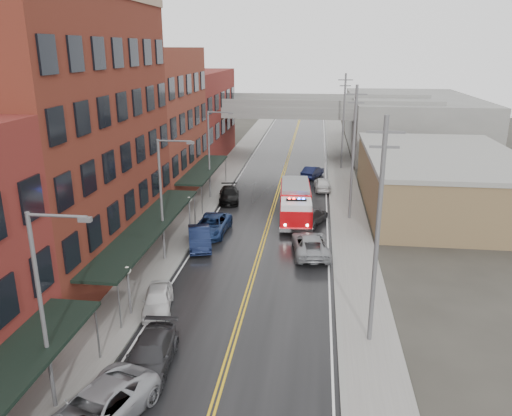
{
  "coord_description": "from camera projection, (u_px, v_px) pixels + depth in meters",
  "views": [
    {
      "loc": [
        4.07,
        -8.76,
        14.95
      ],
      "look_at": [
        -0.52,
        28.07,
        3.0
      ],
      "focal_mm": 35.0,
      "sensor_mm": 36.0,
      "label": 1
    }
  ],
  "objects": [
    {
      "name": "tan_building",
      "position": [
        439.0,
        182.0,
        48.47
      ],
      "size": [
        14.0,
        22.0,
        5.0
      ],
      "primitive_type": "cube",
      "color": "brown",
      "rests_on": "ground"
    },
    {
      "name": "awning_2",
      "position": [
        204.0,
        169.0,
        51.55
      ],
      "size": [
        2.6,
        13.0,
        3.09
      ],
      "color": "black",
      "rests_on": "ground"
    },
    {
      "name": "road",
      "position": [
        265.0,
        235.0,
        41.67
      ],
      "size": [
        11.0,
        160.0,
        0.02
      ],
      "primitive_type": "cube",
      "color": "black",
      "rests_on": "ground"
    },
    {
      "name": "fire_truck",
      "position": [
        295.0,
        202.0,
        44.89
      ],
      "size": [
        3.9,
        8.72,
        3.12
      ],
      "rotation": [
        0.0,
        0.0,
        0.07
      ],
      "color": "#B6080D",
      "rests_on": "ground"
    },
    {
      "name": "parked_car_left_5",
      "position": [
        199.0,
        238.0,
        38.98
      ],
      "size": [
        2.88,
        5.01,
        1.56
      ],
      "primitive_type": "imported",
      "rotation": [
        0.0,
        0.0,
        0.28
      ],
      "color": "#0E1633",
      "rests_on": "ground"
    },
    {
      "name": "brick_building_b",
      "position": [
        60.0,
        140.0,
        33.86
      ],
      "size": [
        9.0,
        20.0,
        18.0
      ],
      "primitive_type": "cube",
      "color": "maroon",
      "rests_on": "ground"
    },
    {
      "name": "utility_pole_0",
      "position": [
        378.0,
        231.0,
        24.72
      ],
      "size": [
        1.8,
        0.24,
        12.0
      ],
      "color": "#59595B",
      "rests_on": "ground"
    },
    {
      "name": "right_far_block",
      "position": [
        410.0,
        123.0,
        76.11
      ],
      "size": [
        18.0,
        30.0,
        8.0
      ],
      "primitive_type": "cube",
      "color": "slate",
      "rests_on": "ground"
    },
    {
      "name": "parked_car_right_3",
      "position": [
        312.0,
        172.0,
        60.09
      ],
      "size": [
        2.83,
        4.51,
        1.4
      ],
      "primitive_type": "imported",
      "rotation": [
        0.0,
        0.0,
        2.8
      ],
      "color": "black",
      "rests_on": "ground"
    },
    {
      "name": "parked_car_left_7",
      "position": [
        229.0,
        195.0,
        50.69
      ],
      "size": [
        2.72,
        5.11,
        1.41
      ],
      "primitive_type": "imported",
      "rotation": [
        0.0,
        0.0,
        0.16
      ],
      "color": "black",
      "rests_on": "ground"
    },
    {
      "name": "globe_lamp_2",
      "position": [
        189.0,
        206.0,
        41.71
      ],
      "size": [
        0.44,
        0.44,
        3.12
      ],
      "color": "#59595B",
      "rests_on": "ground"
    },
    {
      "name": "brick_building_c",
      "position": [
        147.0,
        124.0,
        50.85
      ],
      "size": [
        9.0,
        15.0,
        15.0
      ],
      "primitive_type": "cube",
      "color": "brown",
      "rests_on": "ground"
    },
    {
      "name": "awning_1",
      "position": [
        149.0,
        226.0,
        35.02
      ],
      "size": [
        2.6,
        18.0,
        3.09
      ],
      "color": "black",
      "rests_on": "ground"
    },
    {
      "name": "utility_pole_1",
      "position": [
        353.0,
        151.0,
        43.61
      ],
      "size": [
        1.8,
        0.24,
        12.0
      ],
      "color": "#59595B",
      "rests_on": "ground"
    },
    {
      "name": "street_lamp_0",
      "position": [
        46.0,
        302.0,
        20.07
      ],
      "size": [
        2.64,
        0.22,
        9.0
      ],
      "color": "#59595B",
      "rests_on": "ground"
    },
    {
      "name": "parked_car_right_0",
      "position": [
        310.0,
        244.0,
        37.71
      ],
      "size": [
        3.24,
        5.86,
        1.55
      ],
      "primitive_type": "imported",
      "rotation": [
        0.0,
        0.0,
        3.26
      ],
      "color": "gray",
      "rests_on": "ground"
    },
    {
      "name": "overpass",
      "position": [
        289.0,
        115.0,
        70.06
      ],
      "size": [
        40.0,
        10.0,
        7.5
      ],
      "color": "slate",
      "rests_on": "ground"
    },
    {
      "name": "parked_car_left_6",
      "position": [
        212.0,
        225.0,
        41.79
      ],
      "size": [
        2.82,
        5.64,
        1.53
      ],
      "primitive_type": "imported",
      "rotation": [
        0.0,
        0.0,
        -0.05
      ],
      "color": "navy",
      "rests_on": "ground"
    },
    {
      "name": "parked_car_right_1",
      "position": [
        310.0,
        216.0,
        44.13
      ],
      "size": [
        3.52,
        5.35,
        1.44
      ],
      "primitive_type": "imported",
      "rotation": [
        0.0,
        0.0,
        2.81
      ],
      "color": "#28282B",
      "rests_on": "ground"
    },
    {
      "name": "street_lamp_2",
      "position": [
        211.0,
        149.0,
        50.3
      ],
      "size": [
        2.64,
        0.22,
        9.0
      ],
      "color": "#59595B",
      "rests_on": "ground"
    },
    {
      "name": "parked_car_right_2",
      "position": [
        323.0,
        184.0,
        54.68
      ],
      "size": [
        2.01,
        4.3,
        1.43
      ],
      "primitive_type": "imported",
      "rotation": [
        0.0,
        0.0,
        3.22
      ],
      "color": "silver",
      "rests_on": "ground"
    },
    {
      "name": "parked_car_left_2",
      "position": [
        96.0,
        412.0,
        20.29
      ],
      "size": [
        4.37,
        6.49,
        1.65
      ],
      "primitive_type": "imported",
      "rotation": [
        0.0,
        0.0,
        -0.3
      ],
      "color": "gray",
      "rests_on": "ground"
    },
    {
      "name": "parked_car_left_4",
      "position": [
        158.0,
        300.0,
        29.57
      ],
      "size": [
        2.49,
        4.36,
        1.4
      ],
      "primitive_type": "imported",
      "rotation": [
        0.0,
        0.0,
        0.22
      ],
      "color": "silver",
      "rests_on": "ground"
    },
    {
      "name": "sidewalk_right",
      "position": [
        354.0,
        238.0,
        40.79
      ],
      "size": [
        3.0,
        160.0,
        0.15
      ],
      "primitive_type": "cube",
      "color": "slate",
      "rests_on": "ground"
    },
    {
      "name": "sidewalk_left",
      "position": [
        180.0,
        231.0,
        42.5
      ],
      "size": [
        3.0,
        160.0,
        0.15
      ],
      "primitive_type": "cube",
      "color": "slate",
      "rests_on": "ground"
    },
    {
      "name": "parked_car_left_3",
      "position": [
        151.0,
        355.0,
        24.2
      ],
      "size": [
        2.4,
        5.2,
        1.47
      ],
      "primitive_type": "imported",
      "rotation": [
        0.0,
        0.0,
        0.07
      ],
      "color": "#2B2B2E",
      "rests_on": "ground"
    },
    {
      "name": "globe_lamp_1",
      "position": [
        128.0,
        280.0,
        28.49
      ],
      "size": [
        0.44,
        0.44,
        3.12
      ],
      "color": "#59595B",
      "rests_on": "ground"
    },
    {
      "name": "street_lamp_1",
      "position": [
        164.0,
        193.0,
        35.18
      ],
      "size": [
        2.64,
        0.22,
        9.0
      ],
      "color": "#59595B",
      "rests_on": "ground"
    },
    {
      "name": "curb_left",
      "position": [
        199.0,
        232.0,
        42.31
      ],
      "size": [
        0.3,
        160.0,
        0.15
      ],
      "primitive_type": "cube",
      "color": "gray",
      "rests_on": "ground"
    },
    {
      "name": "brick_building_far",
      "position": [
        190.0,
        117.0,
        67.84
      ],
      "size": [
        9.0,
        20.0,
        12.0
      ],
      "primitive_type": "cube",
      "color": "maroon",
      "rests_on": "ground"
    },
    {
      "name": "utility_pole_2",
      "position": [
        343.0,
        120.0,
        62.51
      ],
      "size": [
        1.8,
        0.24,
        12.0
      ],
      "color": "#59595B",
      "rests_on": "ground"
    },
    {
      "name": "curb_right",
      "position": [
        333.0,
        238.0,
        40.98
      ],
      "size": [
        0.3,
        160.0,
        0.15
      ],
      "primitive_type": "cube",
      "color": "gray",
      "rests_on": "ground"
    }
  ]
}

